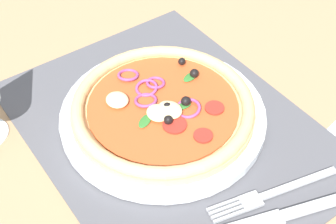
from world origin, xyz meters
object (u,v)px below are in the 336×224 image
object	(u,v)px
fork	(268,195)
pizza	(165,105)
knife	(268,220)
plate	(166,114)

from	to	relation	value
fork	pizza	bearing A→B (deg)	-69.18
knife	fork	bearing A→B (deg)	-115.67
plate	fork	world-z (taller)	plate
plate	pizza	size ratio (longest dim) A/B	1.13
pizza	fork	distance (cm)	18.62
pizza	knife	size ratio (longest dim) A/B	1.32
plate	knife	xyz separation A→B (cm)	(-20.98, 0.03, -0.49)
plate	fork	distance (cm)	18.46
pizza	fork	xyz separation A→B (cm)	(-18.29, -2.53, -2.36)
plate	knife	distance (cm)	20.99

